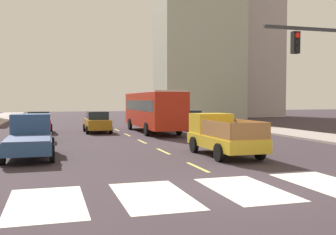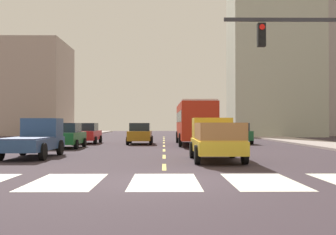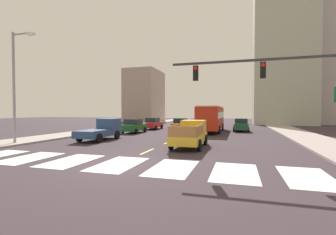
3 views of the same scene
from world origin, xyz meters
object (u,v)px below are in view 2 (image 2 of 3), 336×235
sedan_near_left (87,133)px  sedan_near_right (67,136)px  pickup_stakebed (215,140)px  city_bus (195,120)px  sedan_far (237,133)px  pickup_dark (35,139)px  sedan_mid (140,134)px

sedan_near_left → sedan_near_right: 6.44m
pickup_stakebed → sedan_near_right: bearing=132.6°
pickup_stakebed → city_bus: (0.07, 13.59, 1.02)m
sedan_far → pickup_dark: bearing=-130.5°
pickup_stakebed → pickup_dark: 9.04m
sedan_far → sedan_near_left: size_ratio=1.00×
pickup_stakebed → sedan_near_left: size_ratio=1.18×
pickup_dark → city_bus: size_ratio=0.48×
pickup_stakebed → city_bus: size_ratio=0.48×
pickup_stakebed → sedan_mid: pickup_stakebed is taller
pickup_stakebed → sedan_near_left: 17.99m
sedan_far → sedan_near_right: size_ratio=1.00×
pickup_stakebed → sedan_near_right: size_ratio=1.18×
sedan_far → sedan_near_left: 12.60m
pickup_dark → city_bus: bearing=53.4°
sedan_near_right → city_bus: bearing=27.3°
pickup_stakebed → sedan_near_left: (-8.79, 15.69, -0.08)m
pickup_stakebed → sedan_far: bearing=74.8°
pickup_dark → sedan_near_right: size_ratio=1.18×
city_bus → sedan_near_right: size_ratio=2.45×
sedan_far → sedan_near_left: same height
sedan_far → sedan_near_right: (-12.76, -6.26, 0.00)m
pickup_stakebed → sedan_near_left: bearing=117.8°
sedan_mid → sedan_near_left: 4.59m
sedan_near_left → sedan_near_right: bearing=-92.8°
sedan_mid → city_bus: bearing=-12.6°
pickup_stakebed → pickup_dark: bearing=166.4°
pickup_dark → sedan_mid: size_ratio=1.18×
city_bus → pickup_stakebed: bearing=-92.2°
city_bus → sedan_near_right: bearing=-156.3°
sedan_near_left → city_bus: bearing=-14.6°
sedan_far → sedan_mid: same height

